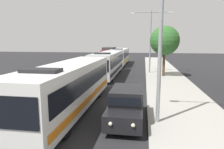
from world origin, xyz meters
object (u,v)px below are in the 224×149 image
Objects in this scene: bus_second_in_line at (108,63)px; roadside_tree at (165,41)px; bus_middle at (120,56)px; bus_lead at (71,85)px; white_suv at (126,104)px; streetlamp_mid at (150,36)px; streetlamp_near at (161,23)px; box_truck_oncoming at (108,54)px.

bus_second_in_line is 1.94× the size of roadside_tree.
bus_lead is at bearing -90.00° from bus_middle.
bus_middle is 15.04m from roadside_tree.
bus_second_in_line is at bearing -179.45° from roadside_tree.
bus_second_in_line is at bearing 104.01° from white_suv.
streetlamp_mid reaches higher than bus_second_in_line.
white_suv is (3.70, -27.87, -0.66)m from bus_middle.
roadside_tree is at bearing -61.47° from bus_middle.
bus_second_in_line is at bearing -152.98° from streetlamp_mid.
streetlamp_near is at bearing -79.09° from bus_middle.
bus_second_in_line is 7.60m from roadside_tree.
white_suv is 0.55× the size of streetlamp_mid.
box_truck_oncoming is (-7.00, 33.70, 0.67)m from white_suv.
bus_middle is at bearing 100.91° from streetlamp_near.
bus_lead is at bearing -108.35° from streetlamp_mid.
streetlamp_near is (5.40, -1.45, 3.67)m from bus_lead.
bus_lead is 1.96× the size of roadside_tree.
streetlamp_mid is 1.35× the size of roadside_tree.
bus_lead is at bearing -90.00° from bus_second_in_line.
roadside_tree is at bearing 77.30° from white_suv.
white_suv is 18.15m from streetlamp_mid.
roadside_tree reaches higher than bus_second_in_line.
white_suv is at bearing -19.41° from bus_lead.
roadside_tree is at bearing 83.72° from streetlamp_near.
bus_middle is 6.71m from box_truck_oncoming.
bus_lead is at bearing 160.59° from white_suv.
bus_middle is 12.15m from streetlamp_mid.
box_truck_oncoming is 18.66m from streetlamp_mid.
bus_second_in_line is (-0.00, 13.52, -0.00)m from bus_lead.
white_suv is at bearing -75.99° from bus_second_in_line.
streetlamp_near reaches higher than box_truck_oncoming.
box_truck_oncoming is at bearing 118.34° from streetlamp_mid.
bus_middle is 1.31× the size of streetlamp_near.
bus_middle reaches higher than box_truck_oncoming.
streetlamp_near is at bearing -96.28° from roadside_tree.
white_suv is at bearing -82.44° from bus_middle.
box_truck_oncoming is at bearing 119.49° from bus_middle.
streetlamp_mid is at bearing 27.02° from bus_second_in_line.
bus_second_in_line is at bearing -90.00° from bus_middle.
streetlamp_mid reaches higher than roadside_tree.
streetlamp_mid is (5.40, -10.29, 3.55)m from bus_middle.
bus_middle is at bearing 117.68° from streetlamp_mid.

